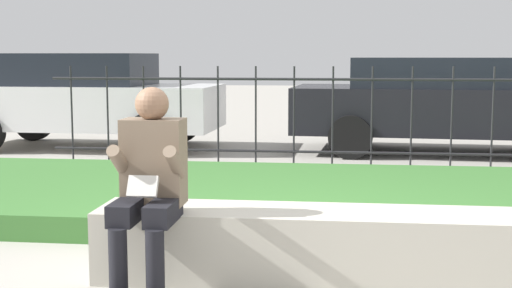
{
  "coord_description": "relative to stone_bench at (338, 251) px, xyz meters",
  "views": [
    {
      "loc": [
        0.35,
        -4.5,
        1.46
      ],
      "look_at": [
        -0.36,
        1.33,
        0.73
      ],
      "focal_mm": 50.0,
      "sensor_mm": 36.0,
      "label": 1
    }
  ],
  "objects": [
    {
      "name": "iron_fence",
      "position": [
        -0.34,
        4.31,
        0.49
      ],
      "size": [
        6.7,
        0.03,
        1.33
      ],
      "color": "#232326",
      "rests_on": "ground_plane"
    },
    {
      "name": "stone_bench",
      "position": [
        0.0,
        0.0,
        0.0
      ],
      "size": [
        3.14,
        0.55,
        0.47
      ],
      "color": "#B7B2A3",
      "rests_on": "ground_plane"
    },
    {
      "name": "car_parked_center",
      "position": [
        1.6,
        6.35,
        0.56
      ],
      "size": [
        4.79,
        2.16,
        1.43
      ],
      "rotation": [
        0.0,
        0.0,
        -0.07
      ],
      "color": "black",
      "rests_on": "ground_plane"
    },
    {
      "name": "car_parked_left",
      "position": [
        -4.04,
        6.32,
        0.58
      ],
      "size": [
        4.22,
        1.97,
        1.49
      ],
      "rotation": [
        0.0,
        0.0,
        -0.03
      ],
      "color": "silver",
      "rests_on": "ground_plane"
    },
    {
      "name": "person_seated_reader",
      "position": [
        -1.16,
        -0.31,
        0.49
      ],
      "size": [
        0.42,
        0.73,
        1.27
      ],
      "color": "black",
      "rests_on": "ground_plane"
    },
    {
      "name": "grass_berm",
      "position": [
        -0.34,
        2.2,
        -0.1
      ],
      "size": [
        8.7,
        3.01,
        0.21
      ],
      "color": "#3D7533",
      "rests_on": "ground_plane"
    },
    {
      "name": "ground_plane",
      "position": [
        -0.34,
        0.0,
        -0.21
      ],
      "size": [
        60.0,
        60.0,
        0.0
      ],
      "primitive_type": "plane",
      "color": "#A8A399"
    }
  ]
}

